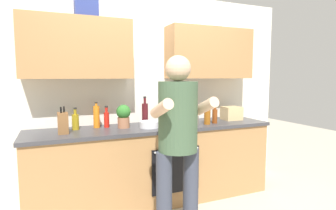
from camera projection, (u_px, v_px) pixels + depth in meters
name	position (u px, v px, depth m)	size (l,w,h in m)	color
ground_plane	(156.00, 200.00, 3.30)	(12.00, 12.00, 0.00)	#B2A893
back_wall_unit	(147.00, 75.00, 3.40)	(4.00, 0.39, 2.50)	silver
counter	(155.00, 163.00, 3.25)	(2.84, 0.67, 0.90)	#A37547
person_standing	(178.00, 134.00, 2.38)	(0.49, 0.45, 1.65)	#383D4C
bottle_juice	(97.00, 117.00, 3.08)	(0.07, 0.07, 0.29)	orange
bottle_soy	(186.00, 115.00, 3.22)	(0.07, 0.07, 0.29)	black
bottle_wine	(145.00, 113.00, 3.30)	(0.07, 0.07, 0.34)	#471419
bottle_hotsauce	(107.00, 119.00, 3.11)	(0.06, 0.06, 0.24)	red
bottle_syrup	(207.00, 115.00, 3.31)	(0.08, 0.08, 0.28)	#8C4C14
bottle_oil	(75.00, 121.00, 2.96)	(0.07, 0.07, 0.24)	olive
bottle_vinegar	(215.00, 115.00, 3.38)	(0.06, 0.06, 0.23)	brown
cup_stoneware	(195.00, 121.00, 3.26)	(0.09, 0.09, 0.11)	slate
cup_ceramic	(172.00, 120.00, 3.31)	(0.08, 0.08, 0.09)	#BF4C47
mixing_bowl	(149.00, 124.00, 3.10)	(0.22, 0.22, 0.07)	silver
knife_block	(63.00, 123.00, 2.77)	(0.10, 0.14, 0.27)	brown
potted_herb	(124.00, 115.00, 3.08)	(0.16, 0.16, 0.26)	#9E6647
grocery_bag_bread	(231.00, 113.00, 3.66)	(0.23, 0.21, 0.17)	tan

